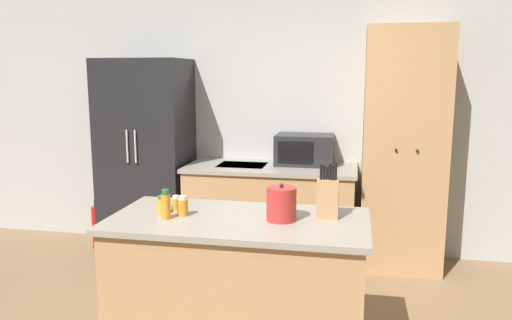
% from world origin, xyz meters
% --- Properties ---
extents(wall_back, '(7.20, 0.06, 2.60)m').
position_xyz_m(wall_back, '(0.00, 2.33, 1.30)').
color(wall_back, '#B2B2AD').
rests_on(wall_back, ground_plane).
extents(refrigerator, '(0.82, 0.65, 1.88)m').
position_xyz_m(refrigerator, '(-1.12, 1.99, 0.94)').
color(refrigerator, black).
rests_on(refrigerator, ground_plane).
extents(back_counter, '(1.57, 0.72, 0.90)m').
position_xyz_m(back_counter, '(0.11, 1.96, 0.45)').
color(back_counter, tan).
rests_on(back_counter, ground_plane).
extents(pantry_cabinet, '(0.71, 0.57, 2.14)m').
position_xyz_m(pantry_cabinet, '(1.29, 2.03, 1.07)').
color(pantry_cabinet, tan).
rests_on(pantry_cabinet, ground_plane).
extents(kitchen_island, '(1.52, 0.77, 0.91)m').
position_xyz_m(kitchen_island, '(0.21, 0.24, 0.46)').
color(kitchen_island, tan).
rests_on(kitchen_island, ground_plane).
extents(microwave, '(0.53, 0.38, 0.28)m').
position_xyz_m(microwave, '(0.41, 2.09, 1.04)').
color(microwave, '#232326').
rests_on(microwave, back_counter).
extents(knife_block, '(0.12, 0.08, 0.34)m').
position_xyz_m(knife_block, '(0.72, 0.34, 1.03)').
color(knife_block, tan).
rests_on(knife_block, kitchen_island).
extents(spice_bottle_tall_dark, '(0.06, 0.06, 0.11)m').
position_xyz_m(spice_bottle_tall_dark, '(-0.26, 0.23, 0.96)').
color(spice_bottle_tall_dark, gold).
rests_on(spice_bottle_tall_dark, kitchen_island).
extents(spice_bottle_short_red, '(0.05, 0.05, 0.10)m').
position_xyz_m(spice_bottle_short_red, '(-0.20, 0.31, 0.95)').
color(spice_bottle_short_red, gold).
rests_on(spice_bottle_short_red, kitchen_island).
extents(spice_bottle_amber_oil, '(0.05, 0.05, 0.17)m').
position_xyz_m(spice_bottle_amber_oil, '(-0.20, 0.14, 0.99)').
color(spice_bottle_amber_oil, orange).
rests_on(spice_bottle_amber_oil, kitchen_island).
extents(spice_bottle_green_herb, '(0.06, 0.06, 0.12)m').
position_xyz_m(spice_bottle_green_herb, '(-0.13, 0.22, 0.96)').
color(spice_bottle_green_herb, orange).
rests_on(spice_bottle_green_herb, kitchen_island).
extents(kettle, '(0.17, 0.17, 0.22)m').
position_xyz_m(kettle, '(0.46, 0.24, 1.00)').
color(kettle, '#B72D28').
rests_on(kettle, kitchen_island).
extents(fire_extinguisher, '(0.11, 0.11, 0.50)m').
position_xyz_m(fire_extinguisher, '(-1.65, 1.92, 0.22)').
color(fire_extinguisher, red).
rests_on(fire_extinguisher, ground_plane).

